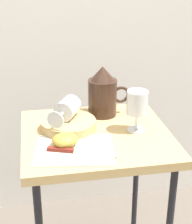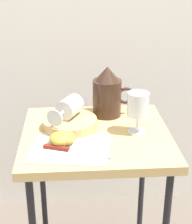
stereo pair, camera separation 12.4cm
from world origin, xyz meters
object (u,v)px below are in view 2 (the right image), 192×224
(apple_half_left, at_px, (60,139))
(basket_tray, at_px, (70,123))
(table, at_px, (96,152))
(wine_glass_tipped_near, at_px, (69,107))
(pitcher, at_px, (107,96))
(apple_half_right, at_px, (64,138))
(wine_glass_upright, at_px, (138,107))
(knife, at_px, (67,150))

(apple_half_left, bearing_deg, basket_tray, 76.42)
(table, height_order, wine_glass_tipped_near, wine_glass_tipped_near)
(wine_glass_tipped_near, bearing_deg, apple_half_left, -101.06)
(pitcher, xyz_separation_m, apple_half_right, (-0.16, -0.23, -0.05))
(wine_glass_upright, distance_m, wine_glass_tipped_near, 0.25)
(wine_glass_tipped_near, distance_m, apple_half_right, 0.15)
(pitcher, distance_m, knife, 0.33)
(table, relative_size, basket_tray, 3.68)
(apple_half_left, xyz_separation_m, knife, (0.02, -0.05, -0.02))
(pitcher, xyz_separation_m, wine_glass_upright, (0.09, -0.16, 0.02))
(table, bearing_deg, knife, -128.72)
(apple_half_left, bearing_deg, wine_glass_upright, 16.07)
(basket_tray, distance_m, apple_half_right, 0.13)
(apple_half_left, bearing_deg, apple_half_right, 22.15)
(table, xyz_separation_m, wine_glass_upright, (0.14, -0.01, 0.18))
(wine_glass_tipped_near, distance_m, apple_half_left, 0.16)
(wine_glass_upright, bearing_deg, apple_half_left, -163.93)
(basket_tray, relative_size, knife, 0.91)
(pitcher, xyz_separation_m, knife, (-0.16, -0.28, -0.07))
(wine_glass_tipped_near, bearing_deg, table, -36.56)
(table, height_order, knife, knife)
(apple_half_right, relative_size, knife, 0.35)
(basket_tray, height_order, knife, basket_tray)
(table, xyz_separation_m, wine_glass_tipped_near, (-0.09, 0.07, 0.15))
(basket_tray, height_order, wine_glass_tipped_near, wine_glass_tipped_near)
(basket_tray, relative_size, apple_half_right, 2.61)
(wine_glass_upright, bearing_deg, pitcher, 119.37)
(basket_tray, distance_m, wine_glass_tipped_near, 0.06)
(basket_tray, distance_m, wine_glass_upright, 0.25)
(knife, bearing_deg, wine_glass_tipped_near, 87.23)
(basket_tray, height_order, pitcher, pitcher)
(wine_glass_upright, xyz_separation_m, knife, (-0.24, -0.12, -0.09))
(table, relative_size, apple_half_right, 9.58)
(wine_glass_upright, xyz_separation_m, wine_glass_tipped_near, (-0.24, 0.07, -0.03))
(pitcher, bearing_deg, knife, -119.08)
(pitcher, height_order, apple_half_left, pitcher)
(table, height_order, wine_glass_upright, wine_glass_upright)
(apple_half_right, height_order, knife, apple_half_right)
(table, distance_m, knife, 0.18)
(wine_glass_tipped_near, relative_size, apple_half_right, 2.23)
(wine_glass_upright, relative_size, knife, 0.69)
(pitcher, height_order, wine_glass_tipped_near, pitcher)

